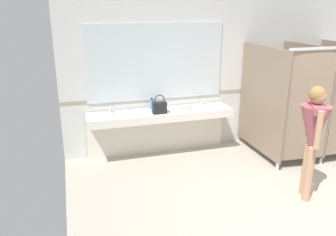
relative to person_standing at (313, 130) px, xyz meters
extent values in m
cube|color=#B2A899|center=(-0.10, -0.45, -1.08)|extent=(6.41, 6.00, 0.10)
cube|color=silver|center=(-0.10, 2.31, 0.42)|extent=(6.41, 0.12, 2.89)
cube|color=#9E937F|center=(-0.10, 2.24, 0.02)|extent=(6.41, 0.01, 0.06)
cube|color=silver|center=(-1.61, 1.96, -0.24)|extent=(2.57, 0.54, 0.14)
cube|color=silver|center=(-1.61, 2.19, -0.67)|extent=(2.57, 0.08, 0.72)
cube|color=beige|center=(-2.47, 1.93, -0.22)|extent=(0.42, 0.30, 0.11)
cylinder|color=silver|center=(-2.47, 2.14, -0.11)|extent=(0.04, 0.04, 0.11)
cylinder|color=silver|center=(-2.47, 2.08, -0.07)|extent=(0.03, 0.11, 0.03)
sphere|color=silver|center=(-2.40, 2.15, -0.14)|extent=(0.04, 0.04, 0.04)
cube|color=beige|center=(-1.61, 1.93, -0.22)|extent=(0.42, 0.30, 0.11)
cylinder|color=silver|center=(-1.61, 2.14, -0.11)|extent=(0.04, 0.04, 0.11)
cylinder|color=silver|center=(-1.61, 2.08, -0.07)|extent=(0.03, 0.11, 0.03)
sphere|color=silver|center=(-1.54, 2.15, -0.14)|extent=(0.04, 0.04, 0.04)
cube|color=beige|center=(-0.75, 1.93, -0.22)|extent=(0.42, 0.30, 0.11)
cylinder|color=silver|center=(-0.75, 2.14, -0.11)|extent=(0.04, 0.04, 0.11)
cylinder|color=silver|center=(-0.75, 2.08, -0.07)|extent=(0.03, 0.11, 0.03)
sphere|color=silver|center=(-0.68, 2.15, -0.14)|extent=(0.04, 0.04, 0.04)
cube|color=silver|center=(-1.61, 2.23, 0.65)|extent=(2.47, 0.02, 1.34)
cube|color=#84705B|center=(0.11, 1.50, 0.02)|extent=(0.03, 1.44, 1.86)
cylinder|color=silver|center=(0.11, 0.84, -0.97)|extent=(0.05, 0.05, 0.12)
cube|color=#84705B|center=(0.97, 1.50, 0.02)|extent=(0.03, 1.44, 1.86)
cylinder|color=silver|center=(0.97, 0.84, -0.97)|extent=(0.05, 0.05, 0.12)
cube|color=#84705B|center=(0.54, 0.81, 0.02)|extent=(0.79, 0.09, 1.76)
cylinder|color=tan|center=(0.04, 0.08, -0.63)|extent=(0.11, 0.11, 0.80)
cylinder|color=tan|center=(-0.04, -0.08, -0.63)|extent=(0.11, 0.11, 0.80)
cone|color=#994C56|center=(0.00, 0.00, -0.01)|extent=(0.53, 0.53, 0.69)
cube|color=#994C56|center=(0.00, 0.00, 0.31)|extent=(0.33, 0.46, 0.10)
cylinder|color=tan|center=(0.11, 0.22, 0.08)|extent=(0.08, 0.08, 0.51)
cylinder|color=tan|center=(-0.10, -0.22, 0.08)|extent=(0.08, 0.08, 0.51)
sphere|color=tan|center=(0.00, 0.00, 0.48)|extent=(0.22, 0.22, 0.22)
sphere|color=olive|center=(-0.01, 0.00, 0.49)|extent=(0.22, 0.22, 0.22)
cube|color=black|center=(-1.66, 1.82, -0.07)|extent=(0.24, 0.11, 0.20)
torus|color=black|center=(-1.66, 1.82, 0.07)|extent=(0.18, 0.02, 0.18)
cylinder|color=teal|center=(-1.72, 2.12, -0.08)|extent=(0.07, 0.07, 0.17)
cylinder|color=black|center=(-1.72, 2.12, 0.03)|extent=(0.03, 0.03, 0.04)
cylinder|color=beige|center=(-1.12, 1.84, -0.11)|extent=(0.07, 0.07, 0.11)
camera|label=1|loc=(-3.13, -3.62, 1.60)|focal=36.73mm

